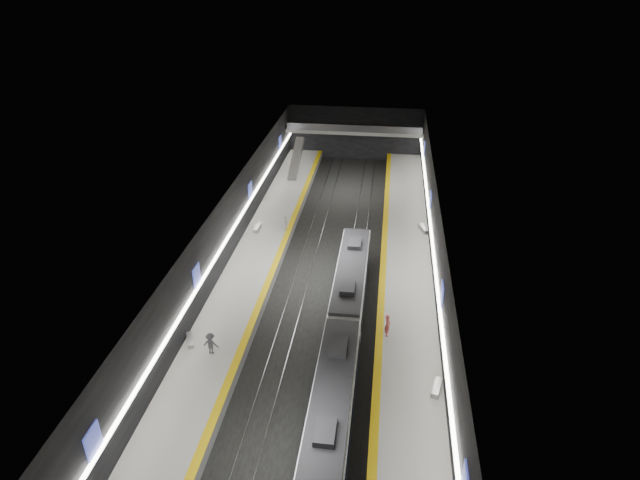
# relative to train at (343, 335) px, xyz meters

# --- Properties ---
(ground) EXTENTS (70.00, 70.00, 0.00)m
(ground) POSITION_rel_train_xyz_m (-2.50, 10.98, -2.20)
(ground) COLOR black
(ground) RESTS_ON ground
(ceiling) EXTENTS (20.00, 70.00, 0.04)m
(ceiling) POSITION_rel_train_xyz_m (-2.50, 10.98, 5.80)
(ceiling) COLOR beige
(ceiling) RESTS_ON wall_left
(wall_left) EXTENTS (0.04, 70.00, 8.00)m
(wall_left) POSITION_rel_train_xyz_m (-12.50, 10.98, 1.80)
(wall_left) COLOR black
(wall_left) RESTS_ON ground
(wall_right) EXTENTS (0.04, 70.00, 8.00)m
(wall_right) POSITION_rel_train_xyz_m (7.50, 10.98, 1.80)
(wall_right) COLOR black
(wall_right) RESTS_ON ground
(wall_back) EXTENTS (20.00, 0.04, 8.00)m
(wall_back) POSITION_rel_train_xyz_m (-2.50, 45.98, 1.80)
(wall_back) COLOR black
(wall_back) RESTS_ON ground
(platform_left) EXTENTS (5.00, 70.00, 1.00)m
(platform_left) POSITION_rel_train_xyz_m (-10.00, 10.98, -1.70)
(platform_left) COLOR slate
(platform_left) RESTS_ON ground
(tile_surface_left) EXTENTS (5.00, 70.00, 0.02)m
(tile_surface_left) POSITION_rel_train_xyz_m (-10.00, 10.98, -1.19)
(tile_surface_left) COLOR #AAAAA5
(tile_surface_left) RESTS_ON platform_left
(tactile_strip_left) EXTENTS (0.60, 70.00, 0.02)m
(tactile_strip_left) POSITION_rel_train_xyz_m (-7.80, 10.98, -1.18)
(tactile_strip_left) COLOR yellow
(tactile_strip_left) RESTS_ON platform_left
(platform_right) EXTENTS (5.00, 70.00, 1.00)m
(platform_right) POSITION_rel_train_xyz_m (5.00, 10.98, -1.70)
(platform_right) COLOR slate
(platform_right) RESTS_ON ground
(tile_surface_right) EXTENTS (5.00, 70.00, 0.02)m
(tile_surface_right) POSITION_rel_train_xyz_m (5.00, 10.98, -1.19)
(tile_surface_right) COLOR #AAAAA5
(tile_surface_right) RESTS_ON platform_right
(tactile_strip_right) EXTENTS (0.60, 70.00, 0.02)m
(tactile_strip_right) POSITION_rel_train_xyz_m (2.80, 10.98, -1.18)
(tactile_strip_right) COLOR yellow
(tactile_strip_right) RESTS_ON platform_right
(rails) EXTENTS (6.52, 70.00, 0.12)m
(rails) POSITION_rel_train_xyz_m (-2.50, 10.98, -2.14)
(rails) COLOR gray
(rails) RESTS_ON ground
(train) EXTENTS (2.69, 30.04, 3.60)m
(train) POSITION_rel_train_xyz_m (0.00, 0.00, 0.00)
(train) COLOR #101A3D
(train) RESTS_ON ground
(ad_posters) EXTENTS (19.94, 53.50, 2.20)m
(ad_posters) POSITION_rel_train_xyz_m (-2.50, 11.98, 2.30)
(ad_posters) COLOR #3A45B0
(ad_posters) RESTS_ON wall_left
(cove_light_left) EXTENTS (0.25, 68.60, 0.12)m
(cove_light_left) POSITION_rel_train_xyz_m (-12.30, 10.98, 1.60)
(cove_light_left) COLOR white
(cove_light_left) RESTS_ON wall_left
(cove_light_right) EXTENTS (0.25, 68.60, 0.12)m
(cove_light_right) POSITION_rel_train_xyz_m (7.30, 10.98, 1.60)
(cove_light_right) COLOR white
(cove_light_right) RESTS_ON wall_right
(mezzanine_bridge) EXTENTS (20.00, 3.00, 1.50)m
(mezzanine_bridge) POSITION_rel_train_xyz_m (-2.50, 43.91, 2.84)
(mezzanine_bridge) COLOR gray
(mezzanine_bridge) RESTS_ON wall_left
(escalator) EXTENTS (1.20, 7.50, 3.92)m
(escalator) POSITION_rel_train_xyz_m (-10.00, 36.98, 0.70)
(escalator) COLOR #99999E
(escalator) RESTS_ON platform_left
(bench_left_near) EXTENTS (1.15, 1.78, 0.42)m
(bench_left_near) POSITION_rel_train_xyz_m (-12.00, -0.98, -0.98)
(bench_left_near) COLOR #99999E
(bench_left_near) RESTS_ON platform_left
(bench_left_far) EXTENTS (0.54, 1.83, 0.44)m
(bench_left_far) POSITION_rel_train_xyz_m (-11.26, 18.68, -0.97)
(bench_left_far) COLOR #99999E
(bench_left_far) RESTS_ON platform_left
(bench_right_near) EXTENTS (0.95, 1.89, 0.45)m
(bench_right_near) POSITION_rel_train_xyz_m (7.00, -3.75, -0.97)
(bench_right_near) COLOR #99999E
(bench_right_near) RESTS_ON platform_right
(bench_right_far) EXTENTS (1.17, 1.98, 0.47)m
(bench_right_far) POSITION_rel_train_xyz_m (7.00, 20.86, -0.96)
(bench_right_far) COLOR #99999E
(bench_right_far) RESTS_ON platform_right
(passenger_right_a) EXTENTS (0.47, 0.71, 1.93)m
(passenger_right_a) POSITION_rel_train_xyz_m (3.39, 2.00, -0.23)
(passenger_right_a) COLOR #D0504D
(passenger_right_a) RESTS_ON platform_right
(passenger_left_a) EXTENTS (0.52, 1.04, 1.71)m
(passenger_left_a) POSITION_rel_train_xyz_m (-8.11, 19.06, -0.34)
(passenger_left_a) COLOR silver
(passenger_left_a) RESTS_ON platform_left
(passenger_left_b) EXTENTS (1.26, 0.80, 1.86)m
(passenger_left_b) POSITION_rel_train_xyz_m (-9.90, -2.01, -0.27)
(passenger_left_b) COLOR #414249
(passenger_left_b) RESTS_ON platform_left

